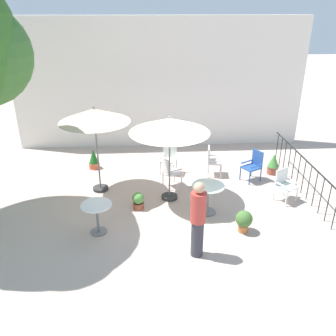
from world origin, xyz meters
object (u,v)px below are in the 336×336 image
at_px(patio_umbrella_0, 170,126).
at_px(potted_plant_0, 94,159).
at_px(patio_chair_1, 212,159).
at_px(standing_person, 198,219).
at_px(patio_chair_2, 170,170).
at_px(cafe_table_1, 208,194).
at_px(patio_chair_3, 254,164).
at_px(patio_chair_4, 169,157).
at_px(patio_umbrella_1, 94,116).
at_px(cafe_table_0, 97,213).
at_px(potted_plant_3, 244,220).
at_px(patio_chair_0, 284,183).
at_px(potted_plant_1, 138,200).
at_px(potted_plant_2, 273,164).

distance_m(patio_umbrella_0, potted_plant_0, 3.59).
relative_size(patio_chair_1, standing_person, 0.53).
relative_size(patio_chair_1, patio_chair_2, 1.02).
distance_m(patio_umbrella_0, cafe_table_1, 1.95).
distance_m(patio_umbrella_0, patio_chair_3, 3.17).
xyz_separation_m(patio_chair_3, patio_chair_4, (-2.49, 0.69, -0.01)).
xyz_separation_m(patio_umbrella_1, patio_chair_2, (2.00, 0.07, -1.66)).
bearing_deg(cafe_table_0, potted_plant_0, 98.62).
bearing_deg(cafe_table_0, patio_chair_3, 29.70).
distance_m(patio_umbrella_1, potted_plant_3, 4.63).
distance_m(cafe_table_0, patio_chair_3, 5.00).
distance_m(patio_chair_3, potted_plant_3, 2.84).
xyz_separation_m(patio_umbrella_1, patio_chair_0, (5.01, -0.87, -1.68)).
relative_size(patio_chair_2, patio_chair_3, 0.97).
height_order(patio_chair_1, potted_plant_1, patio_chair_1).
xyz_separation_m(patio_chair_1, standing_person, (-0.99, -3.86, 0.37)).
height_order(patio_chair_0, potted_plant_1, patio_chair_0).
distance_m(patio_umbrella_1, potted_plant_1, 2.49).
xyz_separation_m(patio_umbrella_0, patio_chair_0, (3.06, -0.27, -1.57)).
xyz_separation_m(patio_chair_0, patio_chair_2, (-3.00, 0.95, 0.02)).
bearing_deg(patio_umbrella_0, cafe_table_1, -41.10).
relative_size(potted_plant_0, potted_plant_2, 0.99).
height_order(cafe_table_0, potted_plant_3, cafe_table_0).
xyz_separation_m(cafe_table_1, standing_person, (-0.50, -1.66, 0.35)).
relative_size(cafe_table_0, patio_chair_4, 0.88).
bearing_deg(patio_chair_3, patio_umbrella_1, -175.36).
relative_size(cafe_table_1, patio_chair_0, 0.92).
relative_size(cafe_table_0, standing_person, 0.44).
xyz_separation_m(cafe_table_1, potted_plant_2, (2.42, 2.16, -0.21)).
relative_size(patio_chair_3, potted_plant_2, 1.39).
distance_m(potted_plant_1, potted_plant_2, 4.58).
relative_size(patio_umbrella_1, standing_person, 1.42).
xyz_separation_m(patio_umbrella_0, patio_umbrella_1, (-1.94, 0.61, 0.11)).
bearing_deg(patio_chair_2, potted_plant_3, -56.56).
bearing_deg(patio_chair_0, potted_plant_1, -176.70).
xyz_separation_m(patio_umbrella_0, potted_plant_0, (-2.31, 2.12, -1.76)).
distance_m(patio_umbrella_0, patio_chair_4, 2.29).
height_order(patio_umbrella_0, potted_plant_0, patio_umbrella_0).
distance_m(patio_umbrella_0, patio_chair_2, 1.69).
relative_size(potted_plant_1, potted_plant_3, 0.84).
bearing_deg(cafe_table_1, potted_plant_2, 41.65).
bearing_deg(potted_plant_3, patio_umbrella_1, 147.26).
height_order(cafe_table_1, potted_plant_2, cafe_table_1).
bearing_deg(patio_umbrella_0, cafe_table_0, -139.50).
bearing_deg(potted_plant_2, patio_chair_0, -99.51).
relative_size(patio_umbrella_1, patio_chair_4, 2.86).
bearing_deg(standing_person, potted_plant_1, 122.72).
xyz_separation_m(patio_umbrella_1, patio_chair_3, (4.53, 0.37, -1.67)).
bearing_deg(patio_umbrella_0, patio_chair_1, 44.82).
relative_size(patio_umbrella_0, potted_plant_0, 3.55).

